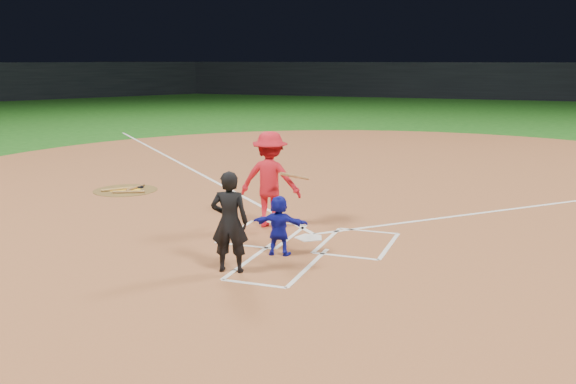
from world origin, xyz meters
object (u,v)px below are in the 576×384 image
(batter_at_plate, at_px, (270,180))
(on_deck_circle, at_px, (125,190))
(catcher, at_px, (279,225))
(home_plate, at_px, (309,238))
(umpire, at_px, (230,222))

(batter_at_plate, bearing_deg, on_deck_circle, 156.91)
(on_deck_circle, height_order, catcher, catcher)
(home_plate, relative_size, umpire, 0.35)
(catcher, relative_size, batter_at_plate, 0.55)
(home_plate, bearing_deg, umpire, 75.66)
(umpire, xyz_separation_m, batter_at_plate, (-0.46, 2.97, 0.15))
(home_plate, height_order, batter_at_plate, batter_at_plate)
(umpire, distance_m, batter_at_plate, 3.01)
(on_deck_circle, distance_m, umpire, 7.57)
(home_plate, height_order, umpire, umpire)
(catcher, bearing_deg, batter_at_plate, -70.11)
(umpire, height_order, batter_at_plate, batter_at_plate)
(home_plate, distance_m, catcher, 1.34)
(home_plate, height_order, catcher, catcher)
(home_plate, distance_m, batter_at_plate, 1.58)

